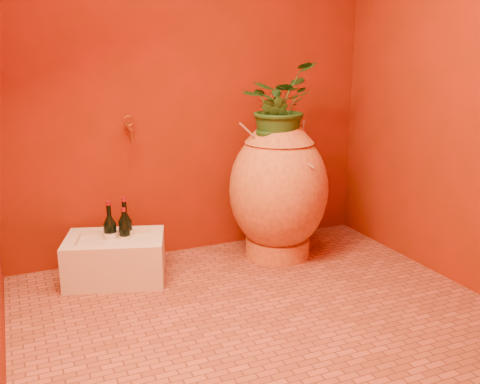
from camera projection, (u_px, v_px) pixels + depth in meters
name	position (u px, v px, depth m)	size (l,w,h in m)	color
floor	(256.00, 309.00, 2.89)	(2.50, 2.50, 0.00)	#9C4A33
wall_back	(192.00, 66.00, 3.45)	(2.50, 0.02, 2.50)	#622005
wall_right	(456.00, 69.00, 3.05)	(0.02, 2.00, 2.50)	#622005
amphora	(278.00, 189.00, 3.53)	(0.85, 0.85, 0.94)	orange
stone_basin	(115.00, 259.00, 3.23)	(0.67, 0.56, 0.27)	beige
wine_bottle_a	(110.00, 234.00, 3.26)	(0.08, 0.08, 0.33)	black
wine_bottle_b	(126.00, 232.00, 3.28)	(0.09, 0.09, 0.35)	black
wine_bottle_c	(125.00, 237.00, 3.25)	(0.07, 0.07, 0.29)	black
wall_tap	(129.00, 128.00, 3.30)	(0.07, 0.14, 0.16)	#9C6224
plant_main	(278.00, 105.00, 3.39)	(0.49, 0.42, 0.54)	#1D4D1B
plant_side	(272.00, 127.00, 3.34)	(0.21, 0.17, 0.38)	#1D4D1B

